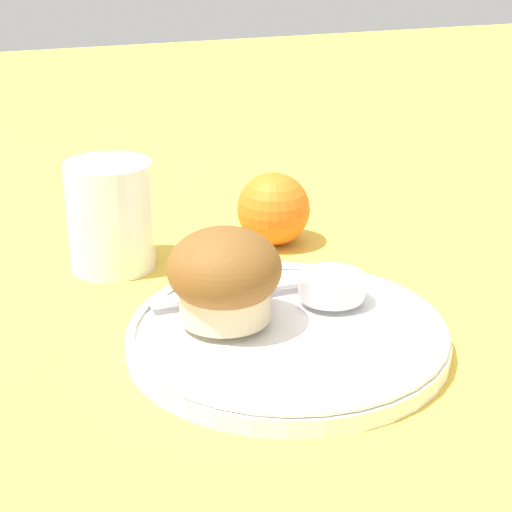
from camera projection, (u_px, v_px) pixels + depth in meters
ground_plane at (275, 332)px, 0.68m from camera, size 3.00×3.00×0.00m
plate at (289, 335)px, 0.66m from camera, size 0.25×0.25×0.02m
muffin at (226, 277)px, 0.65m from camera, size 0.09×0.09×0.07m
cream_ramekin at (332, 285)px, 0.69m from camera, size 0.05×0.05×0.02m
berry_pair at (262, 290)px, 0.69m from camera, size 0.03×0.01×0.01m
butter_knife at (254, 288)px, 0.71m from camera, size 0.18×0.02×0.00m
orange_fruit at (273, 209)px, 0.85m from camera, size 0.07×0.07×0.07m
juice_glass at (110, 216)px, 0.79m from camera, size 0.08×0.08×0.10m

